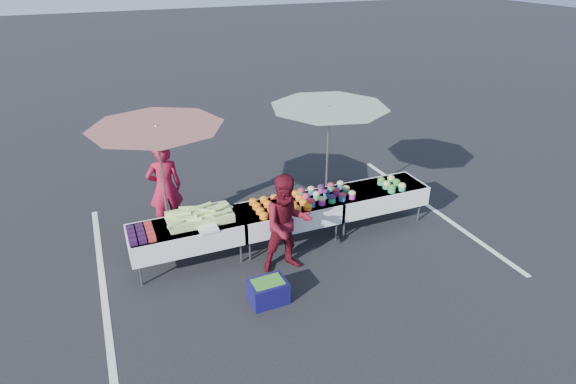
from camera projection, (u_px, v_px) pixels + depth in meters
name	position (u px, v px, depth m)	size (l,w,h in m)	color
ground	(288.00, 241.00, 8.74)	(80.00, 80.00, 0.00)	black
stripe_left	(103.00, 283.00, 7.64)	(0.10, 5.00, 0.00)	silver
stripe_right	(432.00, 209.00, 9.84)	(0.10, 5.00, 0.00)	silver
table_left	(187.00, 234.00, 7.86)	(1.86, 0.81, 0.75)	white
table_center	(288.00, 213.00, 8.48)	(1.86, 0.81, 0.75)	white
table_right	(376.00, 195.00, 9.10)	(1.86, 0.81, 0.75)	white
berry_punnets	(141.00, 233.00, 7.48)	(0.40, 0.54, 0.08)	black
corn_pile	(200.00, 216.00, 7.87)	(1.16, 0.57, 0.26)	#A3CB68
plastic_bags	(208.00, 229.00, 7.63)	(0.30, 0.25, 0.05)	white
carrot_bowls	(280.00, 204.00, 8.32)	(0.95, 0.69, 0.11)	orange
potato_cups	(327.00, 193.00, 8.63)	(0.94, 0.58, 0.16)	#2363A6
bean_baskets	(391.00, 184.00, 9.00)	(0.36, 0.50, 0.15)	#279D5D
vendor	(165.00, 188.00, 8.78)	(0.62, 0.41, 1.71)	#A51230
customer	(287.00, 224.00, 7.64)	(0.82, 0.64, 1.68)	#570D18
umbrella_left	(157.00, 137.00, 7.73)	(2.38, 2.38, 2.25)	black
umbrella_right	(329.00, 117.00, 8.73)	(2.47, 2.47, 2.24)	black
storage_bin	(268.00, 291.00, 7.16)	(0.57, 0.42, 0.36)	#110E47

